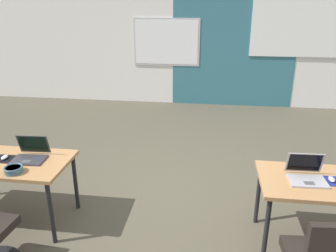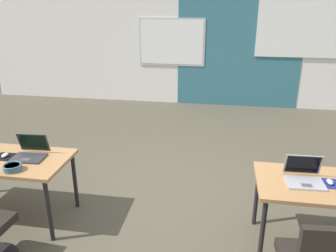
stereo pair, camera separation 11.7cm
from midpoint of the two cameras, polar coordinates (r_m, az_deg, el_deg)
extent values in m
plane|color=#4C4738|center=(4.14, 0.57, -12.48)|extent=(24.00, 24.00, 0.00)
cube|color=silver|center=(7.70, 5.58, 14.10)|extent=(10.00, 0.20, 2.80)
cube|color=#336B7A|center=(7.58, 12.57, 13.62)|extent=(2.67, 0.01, 2.80)
cube|color=#B7B7BC|center=(7.65, 1.10, 14.12)|extent=(1.48, 0.02, 1.04)
cube|color=white|center=(7.64, 1.09, 14.12)|extent=(1.40, 0.02, 0.96)
cube|color=white|center=(7.71, 23.22, 16.30)|extent=(2.00, 0.02, 1.51)
cylinder|color=black|center=(3.53, -18.77, -13.60)|extent=(0.04, 0.04, 0.68)
cylinder|color=black|center=(3.98, -14.82, -8.98)|extent=(0.04, 0.04, 0.68)
cylinder|color=black|center=(3.21, 16.85, -17.13)|extent=(0.04, 0.04, 0.68)
cylinder|color=black|center=(3.70, 15.80, -11.49)|extent=(0.04, 0.04, 0.68)
cube|color=#333338|center=(3.75, -21.95, -5.11)|extent=(0.34, 0.25, 0.02)
cube|color=#4C4C4F|center=(3.71, -22.33, -5.30)|extent=(0.09, 0.07, 0.00)
cube|color=#333338|center=(3.82, -21.20, -2.63)|extent=(0.33, 0.09, 0.21)
cube|color=black|center=(3.82, -21.24, -2.64)|extent=(0.30, 0.08, 0.19)
cube|color=black|center=(3.90, -25.29, -4.77)|extent=(0.22, 0.19, 0.00)
ellipsoid|color=silver|center=(3.89, -25.33, -4.52)|extent=(0.06, 0.10, 0.03)
sphere|color=black|center=(3.77, -25.10, -18.06)|extent=(0.04, 0.04, 0.04)
cube|color=#9E9EA3|center=(3.29, 23.34, -9.00)|extent=(0.34, 0.24, 0.02)
cube|color=#4C4C4F|center=(3.24, 23.60, -9.29)|extent=(0.09, 0.06, 0.00)
cube|color=#9E9EA3|center=(3.36, 22.97, -6.08)|extent=(0.33, 0.08, 0.21)
cube|color=black|center=(3.36, 23.00, -6.10)|extent=(0.30, 0.07, 0.19)
cube|color=navy|center=(3.39, 26.81, -8.79)|extent=(0.22, 0.19, 0.00)
ellipsoid|color=#B2B2B7|center=(3.39, 26.86, -8.51)|extent=(0.06, 0.10, 0.03)
cylinder|color=#3D6070|center=(3.56, -24.18, -6.54)|extent=(0.17, 0.17, 0.05)
torus|color=#3D6070|center=(3.54, -24.25, -6.14)|extent=(0.18, 0.18, 0.02)
cylinder|color=#B26628|center=(3.55, -24.23, -6.23)|extent=(0.14, 0.14, 0.01)
camera|label=1|loc=(0.06, -89.18, 0.31)|focal=35.65mm
camera|label=2|loc=(0.06, 90.82, -0.31)|focal=35.65mm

